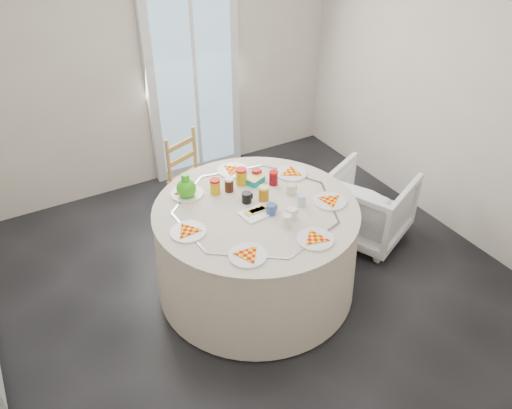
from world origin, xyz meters
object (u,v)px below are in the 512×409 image
wooden_chair (196,177)px  armchair (369,200)px  table (256,249)px  green_pitcher (186,186)px

wooden_chair → armchair: size_ratio=1.24×
wooden_chair → armchair: bearing=-61.2°
table → wooden_chair: 1.09m
armchair → green_pitcher: size_ratio=3.63×
table → green_pitcher: bearing=135.1°
table → green_pitcher: (-0.38, 0.38, 0.49)m
armchair → green_pitcher: green_pitcher is taller
table → armchair: bearing=3.9°
armchair → green_pitcher: (-1.59, 0.30, 0.48)m
table → armchair: (1.21, 0.08, 0.02)m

